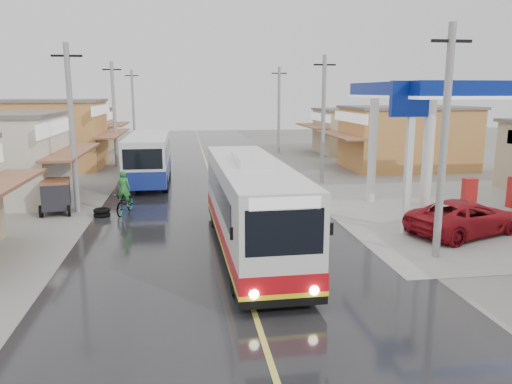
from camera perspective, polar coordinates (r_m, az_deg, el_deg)
ground at (r=16.93m, az=-1.89°, el=-8.57°), size 120.00×120.00×0.00m
road at (r=31.40m, az=-4.90°, el=0.79°), size 12.00×90.00×0.02m
centre_line at (r=31.40m, az=-4.90°, el=0.81°), size 0.15×90.00×0.01m
shopfronts_left at (r=36.12m, az=-26.26°, el=1.02°), size 11.00×44.00×5.20m
shopfronts_right at (r=32.96m, az=22.46°, el=0.44°), size 11.00×44.00×4.80m
utility_poles_left at (r=32.77m, az=-17.32°, el=0.74°), size 1.60×50.00×8.00m
utility_poles_right at (r=32.54m, az=7.50°, el=1.09°), size 1.60×36.00×8.00m
coach_bus at (r=18.13m, az=-0.60°, el=-1.56°), size 2.77×11.42×3.55m
second_bus at (r=32.47m, az=-12.17°, el=3.85°), size 2.52×9.21×3.06m
jeepney at (r=22.21m, az=22.81°, el=-2.68°), size 5.67×4.07×1.43m
cyclist at (r=24.70m, az=-14.77°, el=-0.83°), size 1.18×2.10×2.14m
tricycle_near at (r=25.84m, az=-21.91°, el=-0.26°), size 1.72×2.14×1.61m
tyre_stack at (r=24.52m, az=-17.20°, el=-2.26°), size 0.78×0.78×0.40m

